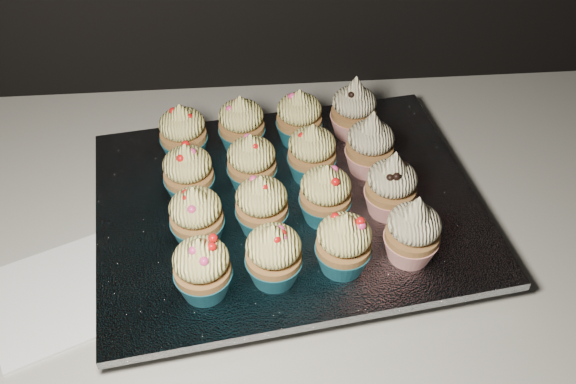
% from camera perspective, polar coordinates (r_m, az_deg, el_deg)
% --- Properties ---
extents(worktop, '(2.44, 0.64, 0.04)m').
position_cam_1_polar(worktop, '(0.86, -12.67, -3.74)').
color(worktop, beige).
rests_on(worktop, cabinet).
extents(napkin, '(0.20, 0.20, 0.00)m').
position_cam_1_polar(napkin, '(0.79, -19.75, -8.76)').
color(napkin, white).
rests_on(napkin, worktop).
extents(baking_tray, '(0.48, 0.39, 0.02)m').
position_cam_1_polar(baking_tray, '(0.82, 0.00, -1.96)').
color(baking_tray, black).
rests_on(baking_tray, worktop).
extents(foil_lining, '(0.52, 0.43, 0.01)m').
position_cam_1_polar(foil_lining, '(0.81, 0.00, -1.12)').
color(foil_lining, silver).
rests_on(foil_lining, baking_tray).
extents(cupcake_0, '(0.06, 0.06, 0.08)m').
position_cam_1_polar(cupcake_0, '(0.69, -7.64, -6.73)').
color(cupcake_0, '#175D6C').
rests_on(cupcake_0, foil_lining).
extents(cupcake_1, '(0.06, 0.06, 0.08)m').
position_cam_1_polar(cupcake_1, '(0.70, -1.29, -5.62)').
color(cupcake_1, '#175D6C').
rests_on(cupcake_1, foil_lining).
extents(cupcake_2, '(0.06, 0.06, 0.08)m').
position_cam_1_polar(cupcake_2, '(0.71, 4.97, -4.61)').
color(cupcake_2, '#175D6C').
rests_on(cupcake_2, foil_lining).
extents(cupcake_3, '(0.06, 0.06, 0.10)m').
position_cam_1_polar(cupcake_3, '(0.73, 11.03, -3.49)').
color(cupcake_3, red).
rests_on(cupcake_3, foil_lining).
extents(cupcake_4, '(0.06, 0.06, 0.08)m').
position_cam_1_polar(cupcake_4, '(0.74, -8.14, -2.18)').
color(cupcake_4, '#175D6C').
rests_on(cupcake_4, foil_lining).
extents(cupcake_5, '(0.06, 0.06, 0.08)m').
position_cam_1_polar(cupcake_5, '(0.75, -2.35, -1.21)').
color(cupcake_5, '#175D6C').
rests_on(cupcake_5, foil_lining).
extents(cupcake_6, '(0.06, 0.06, 0.08)m').
position_cam_1_polar(cupcake_6, '(0.76, 3.34, -0.24)').
color(cupcake_6, '#175D6C').
rests_on(cupcake_6, foil_lining).
extents(cupcake_7, '(0.06, 0.06, 0.10)m').
position_cam_1_polar(cupcake_7, '(0.78, 9.14, 0.49)').
color(cupcake_7, red).
rests_on(cupcake_7, foil_lining).
extents(cupcake_8, '(0.06, 0.06, 0.08)m').
position_cam_1_polar(cupcake_8, '(0.80, -8.84, 1.65)').
color(cupcake_8, '#175D6C').
rests_on(cupcake_8, foil_lining).
extents(cupcake_9, '(0.06, 0.06, 0.08)m').
position_cam_1_polar(cupcake_9, '(0.80, -3.24, 2.55)').
color(cupcake_9, '#175D6C').
rests_on(cupcake_9, foil_lining).
extents(cupcake_10, '(0.06, 0.06, 0.08)m').
position_cam_1_polar(cupcake_10, '(0.82, 2.14, 3.47)').
color(cupcake_10, '#175D6C').
rests_on(cupcake_10, foil_lining).
extents(cupcake_11, '(0.06, 0.06, 0.10)m').
position_cam_1_polar(cupcake_11, '(0.83, 7.30, 4.13)').
color(cupcake_11, red).
rests_on(cupcake_11, foil_lining).
extents(cupcake_12, '(0.06, 0.06, 0.08)m').
position_cam_1_polar(cupcake_12, '(0.86, -9.31, 5.18)').
color(cupcake_12, '#175D6C').
rests_on(cupcake_12, foil_lining).
extents(cupcake_13, '(0.06, 0.06, 0.08)m').
position_cam_1_polar(cupcake_13, '(0.86, -4.16, 6.00)').
color(cupcake_13, '#175D6C').
rests_on(cupcake_13, foil_lining).
extents(cupcake_14, '(0.06, 0.06, 0.08)m').
position_cam_1_polar(cupcake_14, '(0.87, 1.00, 6.59)').
color(cupcake_14, '#175D6C').
rests_on(cupcake_14, foil_lining).
extents(cupcake_15, '(0.06, 0.06, 0.10)m').
position_cam_1_polar(cupcake_15, '(0.89, 5.85, 7.28)').
color(cupcake_15, red).
rests_on(cupcake_15, foil_lining).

